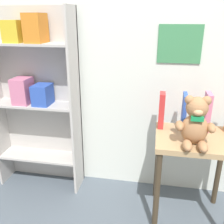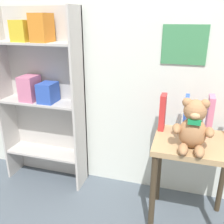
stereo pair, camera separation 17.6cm
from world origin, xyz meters
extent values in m
cube|color=silver|center=(0.00, 1.30, 1.25)|extent=(4.80, 0.06, 2.50)
cube|color=#3D8451|center=(0.16, 1.27, 1.22)|extent=(0.31, 0.01, 0.27)
cube|color=#BCB7B2|center=(-0.60, 1.14, 0.74)|extent=(0.02, 0.23, 1.49)
cube|color=#BCB7B2|center=(-0.95, 1.24, 0.74)|extent=(0.71, 0.02, 1.49)
cube|color=#BCB7B2|center=(-0.95, 1.14, 0.27)|extent=(0.67, 0.21, 0.02)
cube|color=#BCB7B2|center=(-0.95, 1.14, 0.74)|extent=(0.67, 0.21, 0.02)
cube|color=#BCB7B2|center=(-0.95, 1.14, 1.22)|extent=(0.67, 0.21, 0.02)
cube|color=gold|center=(-1.03, 1.12, 1.31)|extent=(0.13, 0.16, 0.16)
cube|color=orange|center=(-0.86, 1.12, 1.33)|extent=(0.13, 0.16, 0.21)
cube|color=#D17093|center=(-1.03, 1.12, 0.86)|extent=(0.13, 0.16, 0.21)
cube|color=#2D51B7|center=(-0.86, 1.12, 0.83)|extent=(0.13, 0.16, 0.16)
cube|color=tan|center=(0.30, 0.93, 0.64)|extent=(0.53, 0.43, 0.04)
cylinder|color=#3E3121|center=(0.06, 0.75, 0.31)|extent=(0.04, 0.04, 0.62)
cylinder|color=#3E3121|center=(0.06, 1.12, 0.31)|extent=(0.04, 0.04, 0.62)
cylinder|color=#3E3121|center=(0.53, 1.12, 0.31)|extent=(0.04, 0.04, 0.62)
ellipsoid|color=#A8754C|center=(0.27, 0.84, 0.75)|extent=(0.16, 0.13, 0.19)
sphere|color=#A8754C|center=(0.27, 0.84, 0.90)|extent=(0.13, 0.13, 0.13)
sphere|color=#A8754C|center=(0.22, 0.84, 0.94)|extent=(0.06, 0.06, 0.06)
sphere|color=#A8754C|center=(0.32, 0.84, 0.94)|extent=(0.06, 0.06, 0.06)
ellipsoid|color=tan|center=(0.27, 0.79, 0.89)|extent=(0.06, 0.04, 0.04)
ellipsoid|color=#A8754C|center=(0.17, 0.83, 0.78)|extent=(0.05, 0.11, 0.05)
ellipsoid|color=#A8754C|center=(0.36, 0.83, 0.78)|extent=(0.05, 0.11, 0.05)
ellipsoid|color=#A8754C|center=(0.22, 0.75, 0.69)|extent=(0.06, 0.12, 0.06)
ellipsoid|color=#A8754C|center=(0.31, 0.75, 0.69)|extent=(0.06, 0.12, 0.06)
cube|color=#198E4C|center=(0.27, 0.79, 0.85)|extent=(0.07, 0.02, 0.03)
cube|color=red|center=(0.06, 1.07, 0.79)|extent=(0.04, 0.11, 0.25)
cube|color=#2D51B7|center=(0.22, 1.07, 0.78)|extent=(0.03, 0.14, 0.25)
cube|color=#D17093|center=(0.37, 1.08, 0.79)|extent=(0.04, 0.13, 0.27)
camera|label=1|loc=(0.02, -0.63, 1.40)|focal=40.00mm
camera|label=2|loc=(0.19, -0.59, 1.40)|focal=40.00mm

